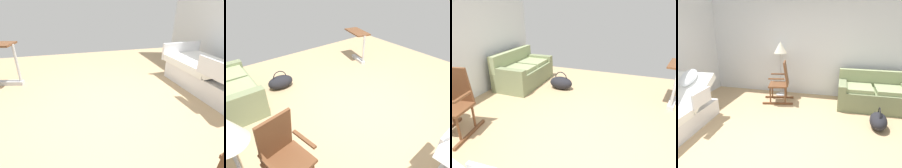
# 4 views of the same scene
# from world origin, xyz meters

# --- Properties ---
(ground_plane) EXTENTS (6.80, 6.80, 0.00)m
(ground_plane) POSITION_xyz_m (0.00, 0.00, 0.00)
(ground_plane) COLOR tan
(back_wall) EXTENTS (5.64, 0.10, 2.70)m
(back_wall) POSITION_xyz_m (0.00, 2.69, 1.35)
(back_wall) COLOR silver
(back_wall) RESTS_ON ground
(couch) EXTENTS (1.60, 0.86, 0.85)m
(couch) POSITION_xyz_m (1.71, 2.08, 0.31)
(couch) COLOR #737D57
(couch) RESTS_ON ground
(rocking_chair) EXTENTS (0.84, 0.61, 1.05)m
(rocking_chair) POSITION_xyz_m (-0.50, 1.92, 0.50)
(rocking_chair) COLOR brown
(rocking_chair) RESTS_ON ground
(floor_lamp) EXTENTS (0.34, 0.34, 1.48)m
(floor_lamp) POSITION_xyz_m (-0.65, 2.37, 1.23)
(floor_lamp) COLOR #B2B5BA
(floor_lamp) RESTS_ON ground
(duffel_bag) EXTENTS (0.35, 0.58, 0.43)m
(duffel_bag) POSITION_xyz_m (1.71, 1.05, 0.15)
(duffel_bag) COLOR black
(duffel_bag) RESTS_ON ground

